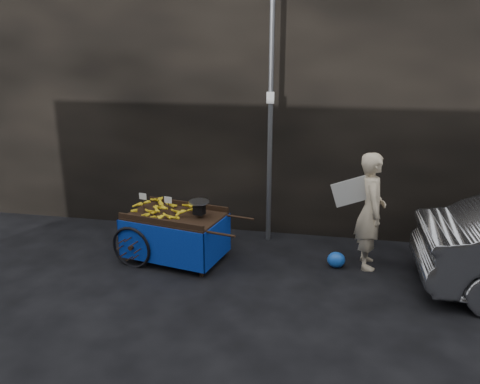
# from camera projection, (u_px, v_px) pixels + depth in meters

# --- Properties ---
(ground) EXTENTS (80.00, 80.00, 0.00)m
(ground) POSITION_uv_depth(u_px,v_px,m) (236.00, 271.00, 6.89)
(ground) COLOR black
(ground) RESTS_ON ground
(building_wall) EXTENTS (13.50, 2.00, 5.00)m
(building_wall) POSITION_uv_depth(u_px,v_px,m) (285.00, 84.00, 8.50)
(building_wall) COLOR black
(building_wall) RESTS_ON ground
(street_pole) EXTENTS (0.12, 0.10, 4.00)m
(street_pole) POSITION_uv_depth(u_px,v_px,m) (270.00, 122.00, 7.44)
(street_pole) COLOR slate
(street_pole) RESTS_ON ground
(banana_cart) EXTENTS (2.10, 1.25, 1.07)m
(banana_cart) POSITION_uv_depth(u_px,v_px,m) (172.00, 219.00, 7.10)
(banana_cart) COLOR black
(banana_cart) RESTS_ON ground
(vendor) EXTENTS (0.83, 0.67, 1.74)m
(vendor) POSITION_uv_depth(u_px,v_px,m) (371.00, 211.00, 6.82)
(vendor) COLOR beige
(vendor) RESTS_ON ground
(plastic_bag) EXTENTS (0.27, 0.21, 0.24)m
(plastic_bag) POSITION_uv_depth(u_px,v_px,m) (336.00, 260.00, 6.98)
(plastic_bag) COLOR blue
(plastic_bag) RESTS_ON ground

